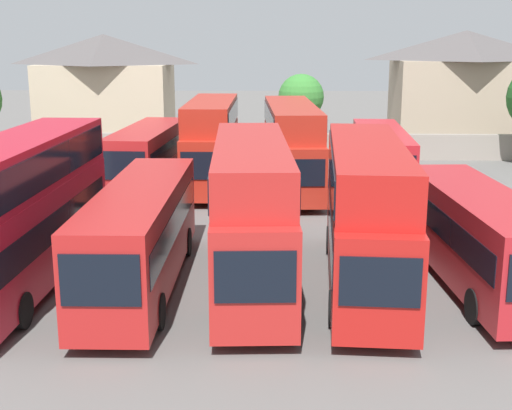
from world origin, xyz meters
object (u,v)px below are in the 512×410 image
Objects in this scene: tree_behind_wall at (301,98)px; bus_3 at (251,207)px; bus_7 at (212,140)px; house_terrace_left at (106,89)px; bus_1 at (25,203)px; bus_6 at (148,155)px; bus_5 at (478,233)px; bus_9 at (381,156)px; house_terrace_centre at (463,87)px; bus_8 at (292,142)px; bus_4 at (366,207)px; bus_2 at (141,231)px.

bus_3 is at bearing -95.41° from tree_behind_wall.
bus_3 is 28.13m from tree_behind_wall.
bus_7 is 0.97× the size of house_terrace_left.
bus_1 is 1.15× the size of bus_6.
bus_5 is at bearing 33.81° from bus_7.
bus_3 is 16.56m from bus_6.
bus_9 is 25.60m from house_terrace_left.
bus_3 is 34.69m from house_terrace_left.
bus_8 is at bearing -128.54° from house_terrace_centre.
bus_9 is at bearing 153.78° from bus_3.
bus_4 is 36.19m from house_terrace_left.
bus_2 is at bearing -74.72° from house_terrace_left.
bus_6 is 0.98× the size of house_terrace_left.
tree_behind_wall reaches higher than bus_5.
bus_1 is at bearing -39.48° from bus_9.
bus_6 is at bearing -83.37° from bus_7.
bus_6 is (1.43, 15.41, -0.90)m from bus_1.
house_terrace_left reaches higher than bus_9.
tree_behind_wall reaches higher than bus_9.
tree_behind_wall is at bearing 166.78° from bus_2.
bus_2 is 16.66m from bus_8.
bus_1 is 1.03× the size of bus_2.
house_terrace_left reaches higher than bus_8.
bus_2 is at bearing -3.74° from bus_7.
bus_4 is at bearing 92.27° from bus_1.
bus_1 is 1.06× the size of bus_9.
house_terrace_left is at bearing -151.25° from bus_5.
bus_3 is at bearing -115.37° from house_terrace_centre.
bus_2 is at bearing -22.42° from bus_8.
bus_1 is 18.17m from bus_8.
bus_2 is (3.99, -0.20, -0.90)m from bus_1.
tree_behind_wall is at bearing 148.12° from bus_6.
tree_behind_wall is (0.94, 12.57, 1.39)m from bus_8.
bus_8 is (-6.07, 15.27, 0.81)m from bus_5.
bus_4 is at bearing -109.60° from house_terrace_centre.
bus_6 is at bearing -125.23° from tree_behind_wall.
bus_7 is (4.97, 15.84, -0.11)m from bus_1.
bus_1 reaches higher than bus_6.
bus_4 is (11.66, 0.25, -0.12)m from bus_1.
tree_behind_wall is (-4.09, 12.24, 2.18)m from bus_9.
bus_8 is 5.10m from bus_9.
bus_3 reaches higher than bus_4.
house_terrace_centre is (11.61, 32.61, 1.74)m from bus_4.
bus_2 is 16.09m from bus_7.
bus_9 is 1.00× the size of house_terrace_centre.
house_terrace_centre is 13.74m from tree_behind_wall.
bus_9 is at bearing 138.61° from bus_1.
bus_4 is 2.04× the size of tree_behind_wall.
bus_5 is (3.86, -0.01, -0.89)m from bus_4.
bus_3 is 15.49m from bus_8.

